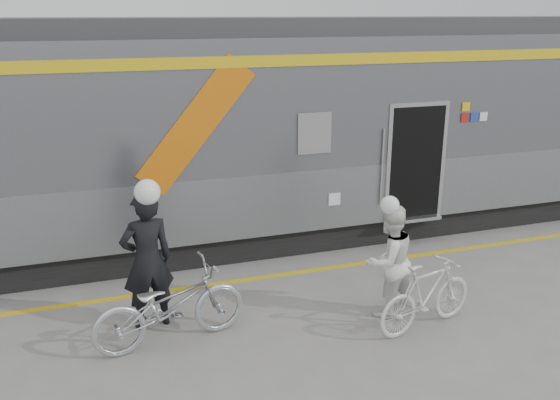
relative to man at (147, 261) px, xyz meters
name	(u,v)px	position (x,y,z in m)	size (l,w,h in m)	color
ground	(369,332)	(2.80, -1.17, -0.98)	(90.00, 90.00, 0.00)	slate
train	(276,129)	(2.83, 3.03, 1.08)	(24.00, 3.17, 4.10)	black
safety_strip	(312,270)	(2.80, 0.98, -0.97)	(24.00, 0.12, 0.01)	gold
man	(147,261)	(0.00, 0.00, 0.00)	(0.71, 0.47, 1.95)	black
bicycle_left	(170,306)	(0.20, -0.55, -0.44)	(0.71, 2.05, 1.08)	#B6B8BE
woman	(389,261)	(3.28, -0.74, -0.16)	(0.80, 0.62, 1.64)	white
bicycle_right	(427,295)	(3.58, -1.29, -0.48)	(0.47, 1.65, 0.99)	beige
helmet_man	(141,179)	(0.00, 0.00, 1.15)	(0.34, 0.34, 0.34)	white
helmet_woman	(393,197)	(3.28, -0.74, 0.80)	(0.26, 0.26, 0.26)	white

